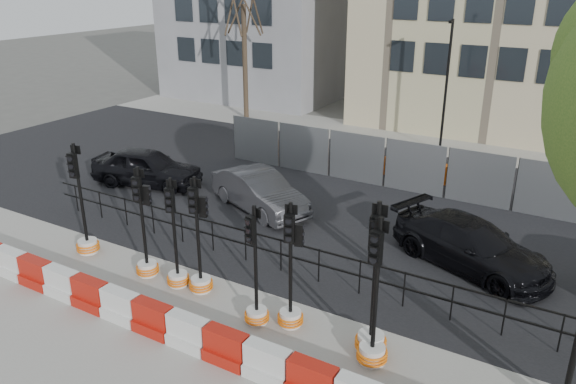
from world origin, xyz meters
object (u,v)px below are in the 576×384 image
Objects in this scene: traffic_signal_a at (85,231)px; car_a at (147,167)px; traffic_signal_d at (200,265)px; car_c at (471,245)px; traffic_signal_h at (372,323)px.

traffic_signal_a is 0.74× the size of car_a.
car_c is (5.78, 4.97, -0.08)m from traffic_signal_d.
traffic_signal_h is at bearing -15.25° from traffic_signal_d.
car_c is at bearing 73.48° from traffic_signal_h.
traffic_signal_h is 5.14m from car_c.
traffic_signal_h is at bearing -168.53° from car_c.
car_a is (-6.87, 5.23, -0.03)m from traffic_signal_d.
traffic_signal_a is at bearing 165.98° from traffic_signal_d.
traffic_signal_d is (4.33, 0.01, 0.06)m from traffic_signal_a.
car_c is (12.65, -0.26, -0.05)m from car_a.
traffic_signal_a is 4.33m from traffic_signal_d.
traffic_signal_d is 0.63× the size of car_c.
traffic_signal_h is at bearing -127.22° from car_a.
car_a is (-11.73, 5.32, -0.00)m from traffic_signal_h.
car_c is at bearing -103.99° from car_a.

